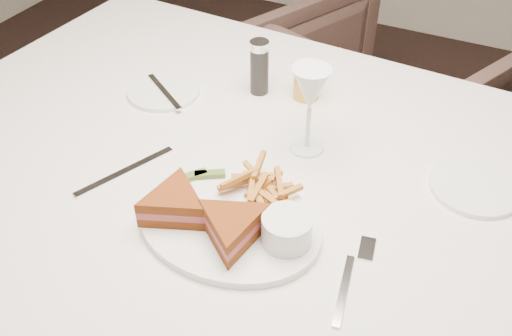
% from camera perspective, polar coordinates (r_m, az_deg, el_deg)
% --- Properties ---
extents(table, '(1.58, 1.10, 0.75)m').
position_cam_1_polar(table, '(1.33, 0.98, -12.88)').
color(table, silver).
rests_on(table, ground).
extents(chair_far, '(0.91, 0.88, 0.72)m').
position_cam_1_polar(chair_far, '(1.96, 11.84, 5.91)').
color(chair_far, '#4D362F').
rests_on(chair_far, ground).
extents(table_setting, '(0.83, 0.65, 0.18)m').
position_cam_1_polar(table_setting, '(0.99, -0.16, -0.77)').
color(table_setting, white).
rests_on(table_setting, table).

